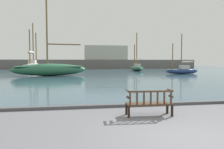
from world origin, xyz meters
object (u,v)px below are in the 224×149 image
(park_bench, at_px, (149,103))
(sailboat_centre_channel, at_px, (33,66))
(sailboat_outer_starboard, at_px, (49,69))
(sailboat_outer_port, at_px, (137,67))
(sailboat_nearest_starboard, at_px, (182,70))

(park_bench, distance_m, sailboat_centre_channel, 39.79)
(park_bench, xyz_separation_m, sailboat_outer_starboard, (-5.75, 21.62, 0.51))
(sailboat_outer_port, height_order, sailboat_outer_starboard, sailboat_outer_starboard)
(park_bench, relative_size, sailboat_centre_channel, 0.17)
(sailboat_outer_port, xyz_separation_m, sailboat_outer_starboard, (-15.41, -13.08, 0.24))
(sailboat_outer_port, distance_m, sailboat_outer_starboard, 20.21)
(park_bench, xyz_separation_m, sailboat_outer_port, (9.66, 34.70, 0.27))
(park_bench, height_order, sailboat_centre_channel, sailboat_centre_channel)
(park_bench, relative_size, sailboat_outer_starboard, 0.13)
(sailboat_outer_starboard, height_order, sailboat_nearest_starboard, sailboat_outer_starboard)
(sailboat_outer_port, relative_size, sailboat_outer_starboard, 0.62)
(sailboat_nearest_starboard, bearing_deg, sailboat_outer_port, 106.61)
(sailboat_outer_starboard, bearing_deg, sailboat_centre_channel, 106.53)
(sailboat_centre_channel, distance_m, sailboat_outer_port, 20.69)
(sailboat_nearest_starboard, bearing_deg, sailboat_centre_channel, 147.14)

